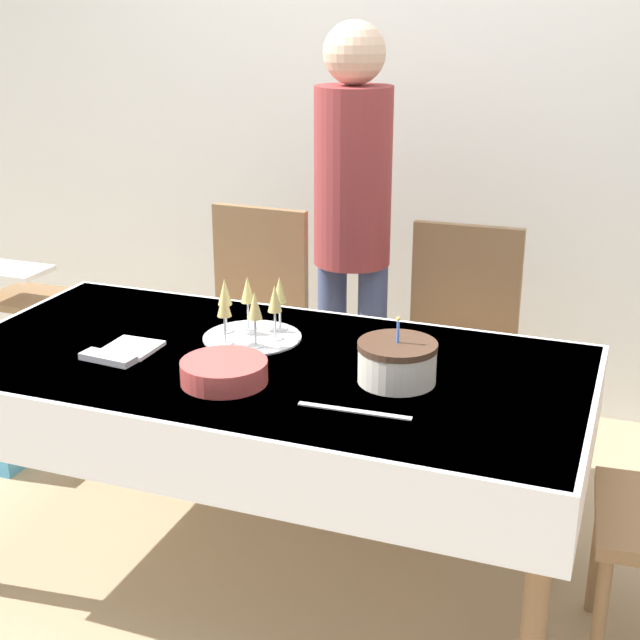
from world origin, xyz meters
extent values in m
plane|color=tan|center=(0.00, 0.00, 0.00)|extent=(12.00, 12.00, 0.00)
cube|color=silver|center=(0.00, 1.56, 1.35)|extent=(8.00, 0.05, 2.70)
cube|color=white|center=(0.00, 0.00, 0.72)|extent=(1.85, 0.91, 0.03)
cube|color=white|center=(0.00, 0.00, 0.63)|extent=(1.88, 0.94, 0.21)
cylinder|color=olive|center=(0.87, -0.39, 0.35)|extent=(0.06, 0.06, 0.70)
cylinder|color=olive|center=(-0.87, 0.39, 0.35)|extent=(0.06, 0.06, 0.70)
cylinder|color=olive|center=(0.87, 0.39, 0.35)|extent=(0.06, 0.06, 0.70)
cube|color=olive|center=(-0.42, 0.70, 0.45)|extent=(0.44, 0.44, 0.04)
cube|color=olive|center=(-0.41, 0.90, 0.72)|extent=(0.40, 0.05, 0.50)
cylinder|color=olive|center=(-0.24, 0.52, 0.21)|extent=(0.04, 0.04, 0.43)
cylinder|color=olive|center=(-0.60, 0.53, 0.21)|extent=(0.04, 0.04, 0.43)
cylinder|color=olive|center=(-0.23, 0.88, 0.21)|extent=(0.04, 0.04, 0.43)
cylinder|color=olive|center=(-0.59, 0.89, 0.21)|extent=(0.04, 0.04, 0.43)
cube|color=olive|center=(0.42, 0.70, 0.45)|extent=(0.43, 0.43, 0.04)
cube|color=olive|center=(0.41, 0.90, 0.72)|extent=(0.40, 0.05, 0.50)
cylinder|color=olive|center=(0.60, 0.53, 0.21)|extent=(0.04, 0.04, 0.43)
cylinder|color=olive|center=(0.24, 0.52, 0.21)|extent=(0.04, 0.04, 0.43)
cylinder|color=olive|center=(0.59, 0.89, 0.21)|extent=(0.04, 0.04, 0.43)
cylinder|color=olive|center=(0.23, 0.88, 0.21)|extent=(0.04, 0.04, 0.43)
cylinder|color=olive|center=(1.01, -0.19, 0.21)|extent=(0.04, 0.04, 0.43)
cylinder|color=olive|center=(0.98, 0.17, 0.21)|extent=(0.04, 0.04, 0.43)
cylinder|color=silver|center=(0.41, -0.02, 0.78)|extent=(0.21, 0.21, 0.10)
cylinder|color=#4C3323|center=(0.41, -0.02, 0.84)|extent=(0.22, 0.22, 0.02)
cylinder|color=#3F72D8|center=(0.41, -0.02, 0.88)|extent=(0.01, 0.01, 0.06)
sphere|color=#F9CC4C|center=(0.41, -0.02, 0.92)|extent=(0.01, 0.01, 0.01)
cylinder|color=silver|center=(-0.10, 0.15, 0.74)|extent=(0.31, 0.31, 0.01)
cylinder|color=silver|center=(-0.03, 0.15, 0.74)|extent=(0.05, 0.05, 0.00)
cylinder|color=silver|center=(-0.03, 0.15, 0.79)|extent=(0.01, 0.01, 0.08)
cone|color=#E0CC72|center=(-0.03, 0.15, 0.87)|extent=(0.04, 0.04, 0.08)
cylinder|color=silver|center=(-0.04, 0.24, 0.74)|extent=(0.05, 0.05, 0.00)
cylinder|color=silver|center=(-0.04, 0.24, 0.79)|extent=(0.01, 0.01, 0.08)
cone|color=#E0CC72|center=(-0.04, 0.24, 0.87)|extent=(0.04, 0.04, 0.08)
cylinder|color=silver|center=(-0.14, 0.20, 0.74)|extent=(0.05, 0.05, 0.00)
cylinder|color=silver|center=(-0.14, 0.20, 0.79)|extent=(0.01, 0.01, 0.08)
cone|color=#E0CC72|center=(-0.14, 0.20, 0.87)|extent=(0.04, 0.04, 0.08)
cylinder|color=silver|center=(-0.20, 0.16, 0.74)|extent=(0.05, 0.05, 0.00)
cylinder|color=silver|center=(-0.20, 0.16, 0.79)|extent=(0.01, 0.01, 0.08)
cone|color=#E0CC72|center=(-0.20, 0.16, 0.87)|extent=(0.04, 0.04, 0.08)
cylinder|color=silver|center=(-0.15, 0.06, 0.74)|extent=(0.05, 0.05, 0.00)
cylinder|color=silver|center=(-0.15, 0.06, 0.79)|extent=(0.01, 0.01, 0.08)
cone|color=#E0CC72|center=(-0.15, 0.06, 0.87)|extent=(0.04, 0.04, 0.08)
cylinder|color=silver|center=(-0.05, 0.07, 0.74)|extent=(0.05, 0.05, 0.00)
cylinder|color=silver|center=(-0.05, 0.07, 0.79)|extent=(0.01, 0.01, 0.08)
cone|color=#E0CC72|center=(-0.05, 0.07, 0.87)|extent=(0.04, 0.04, 0.08)
cylinder|color=#CC4C47|center=(-0.03, -0.19, 0.74)|extent=(0.24, 0.24, 0.01)
cylinder|color=#CC4C47|center=(-0.03, -0.19, 0.74)|extent=(0.24, 0.24, 0.01)
cylinder|color=#CC4C47|center=(-0.03, -0.19, 0.75)|extent=(0.24, 0.24, 0.01)
cylinder|color=#CC4C47|center=(-0.03, -0.19, 0.76)|extent=(0.24, 0.24, 0.01)
cylinder|color=#CC4C47|center=(-0.03, -0.19, 0.76)|extent=(0.24, 0.24, 0.01)
cylinder|color=#CC4C47|center=(-0.03, -0.19, 0.77)|extent=(0.24, 0.24, 0.01)
cylinder|color=#CC4C47|center=(-0.03, -0.19, 0.78)|extent=(0.24, 0.24, 0.01)
cylinder|color=#CC4C47|center=(-0.03, -0.19, 0.79)|extent=(0.24, 0.24, 0.01)
cylinder|color=#CC4C47|center=(-0.03, -0.19, 0.79)|extent=(0.24, 0.24, 0.01)
cube|color=silver|center=(0.36, -0.24, 0.73)|extent=(0.30, 0.03, 0.00)
cube|color=silver|center=(-0.41, -0.17, 0.74)|extent=(0.17, 0.08, 0.02)
cube|color=white|center=(-0.40, -0.07, 0.74)|extent=(0.15, 0.15, 0.01)
cylinder|color=#3F4C72|center=(-0.08, 0.81, 0.40)|extent=(0.11, 0.11, 0.81)
cylinder|color=#3F4C72|center=(0.08, 0.81, 0.40)|extent=(0.11, 0.11, 0.81)
cylinder|color=maroon|center=(0.00, 0.81, 1.12)|extent=(0.28, 0.28, 0.64)
sphere|color=#D8B293|center=(0.00, 0.81, 1.55)|extent=(0.22, 0.22, 0.22)
cube|color=olive|center=(-1.38, 0.68, 0.55)|extent=(0.30, 0.30, 0.03)
cube|color=silver|center=(-1.38, 0.58, 0.70)|extent=(0.33, 0.20, 0.02)
cylinder|color=olive|center=(-1.27, 0.57, 0.27)|extent=(0.03, 0.03, 0.54)
cylinder|color=olive|center=(-1.49, 0.79, 0.27)|extent=(0.03, 0.03, 0.54)
cylinder|color=olive|center=(-1.27, 0.79, 0.27)|extent=(0.03, 0.03, 0.54)
camera|label=1|loc=(1.00, -2.20, 1.72)|focal=50.00mm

